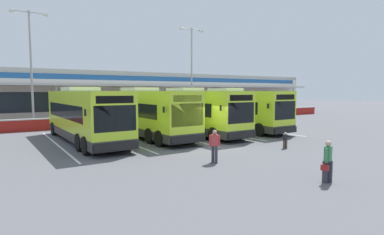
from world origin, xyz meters
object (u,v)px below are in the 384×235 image
coach_bus_leftmost (85,116)px  lamp_post_west (31,61)px  pedestrian_in_dark_coat (215,145)px  coach_bus_centre (191,112)px  coach_bus_right_centre (232,110)px  coach_bus_left_centre (145,113)px  pedestrian_with_handbag (328,161)px  lamp_post_centre (192,68)px  pedestrian_child (285,140)px

coach_bus_leftmost → lamp_post_west: bearing=100.5°
coach_bus_leftmost → pedestrian_in_dark_coat: (3.71, -9.94, -0.91)m
coach_bus_centre → lamp_post_west: 16.28m
coach_bus_right_centre → coach_bus_left_centre: bearing=179.1°
pedestrian_with_handbag → pedestrian_in_dark_coat: same height
coach_bus_leftmost → lamp_post_centre: size_ratio=1.11×
coach_bus_left_centre → pedestrian_in_dark_coat: size_ratio=7.53×
pedestrian_with_handbag → pedestrian_in_dark_coat: bearing=108.5°
pedestrian_with_handbag → coach_bus_centre: bearing=78.0°
coach_bus_centre → lamp_post_centre: lamp_post_centre is taller
coach_bus_leftmost → pedestrian_with_handbag: 15.85m
coach_bus_right_centre → coach_bus_leftmost: bearing=179.8°
coach_bus_left_centre → coach_bus_centre: 3.94m
coach_bus_leftmost → lamp_post_west: lamp_post_west is taller
coach_bus_left_centre → pedestrian_child: (5.10, -9.30, -1.24)m
coach_bus_centre → pedestrian_in_dark_coat: size_ratio=7.53×
coach_bus_left_centre → lamp_post_west: bearing=120.8°
pedestrian_in_dark_coat → lamp_post_centre: 23.51m
coach_bus_centre → lamp_post_west: (-10.55, 11.56, 4.50)m
coach_bus_centre → lamp_post_centre: 12.99m
coach_bus_left_centre → pedestrian_in_dark_coat: (-0.83, -10.05, -0.91)m
coach_bus_left_centre → pedestrian_child: coach_bus_left_centre is taller
coach_bus_leftmost → lamp_post_west: size_ratio=1.11×
pedestrian_with_handbag → lamp_post_west: lamp_post_west is taller
coach_bus_centre → pedestrian_in_dark_coat: coach_bus_centre is taller
coach_bus_centre → coach_bus_right_centre: same height
coach_bus_right_centre → pedestrian_in_dark_coat: 13.67m
pedestrian_with_handbag → coach_bus_left_centre: bearing=93.1°
pedestrian_with_handbag → lamp_post_centre: lamp_post_centre is taller
coach_bus_centre → lamp_post_centre: bearing=57.1°
coach_bus_left_centre → pedestrian_child: size_ratio=12.15×
coach_bus_right_centre → pedestrian_in_dark_coat: bearing=-133.4°
coach_bus_leftmost → coach_bus_left_centre: bearing=1.3°
coach_bus_leftmost → coach_bus_centre: size_ratio=1.00×
coach_bus_leftmost → lamp_post_west: 12.28m
coach_bus_leftmost → coach_bus_left_centre: 4.55m
coach_bus_left_centre → lamp_post_centre: 15.08m
coach_bus_left_centre → coach_bus_right_centre: (8.54, -0.14, 0.00)m
coach_bus_left_centre → pedestrian_with_handbag: 15.05m
pedestrian_in_dark_coat → pedestrian_child: (5.94, 0.75, -0.33)m
coach_bus_leftmost → pedestrian_in_dark_coat: 10.65m
coach_bus_left_centre → pedestrian_with_handbag: coach_bus_left_centre is taller
coach_bus_right_centre → lamp_post_centre: lamp_post_centre is taller
coach_bus_right_centre → pedestrian_with_handbag: bearing=-117.5°
coach_bus_right_centre → pedestrian_with_handbag: coach_bus_right_centre is taller
pedestrian_child → lamp_post_west: size_ratio=0.09×
coach_bus_left_centre → coach_bus_centre: (3.92, -0.43, 0.00)m
coach_bus_centre → coach_bus_right_centre: bearing=3.6°
pedestrian_with_handbag → coach_bus_right_centre: bearing=62.5°
coach_bus_left_centre → lamp_post_west: 13.72m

